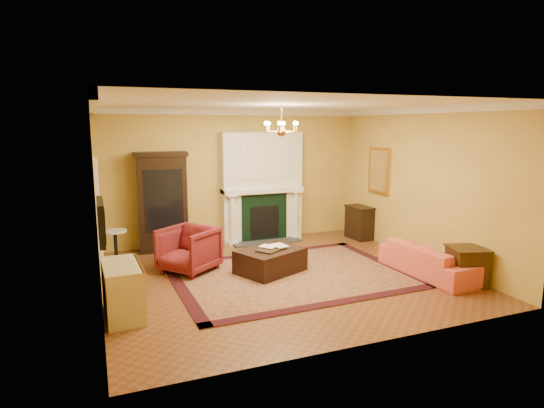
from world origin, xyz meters
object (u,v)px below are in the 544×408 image
wingback_armchair (188,247)px  pedestal_table (116,247)px  end_table (467,267)px  china_cabinet (163,204)px  commode (122,290)px  coral_sofa (429,255)px  leather_ottoman (270,261)px  console_table (359,223)px

wingback_armchair → pedestal_table: size_ratio=1.23×
end_table → pedestal_table: bearing=150.7°
china_cabinet → wingback_armchair: (0.21, -1.62, -0.55)m
wingback_armchair → commode: 2.06m
china_cabinet → commode: 3.48m
commode → coral_sofa: size_ratio=0.53×
wingback_armchair → leather_ottoman: 1.52m
console_table → commode: bearing=-157.5°
commode → end_table: size_ratio=1.64×
pedestal_table → console_table: 5.49m
leather_ottoman → china_cabinet: bearing=101.4°
console_table → leather_ottoman: bearing=-154.0°
end_table → commode: bearing=171.6°
pedestal_table → wingback_armchair: bearing=-26.4°
coral_sofa → console_table: (0.29, 2.76, -0.00)m
china_cabinet → end_table: (4.40, -4.06, -0.70)m
china_cabinet → end_table: china_cabinet is taller
pedestal_table → leather_ottoman: size_ratio=0.66×
china_cabinet → coral_sofa: china_cabinet is taller
coral_sofa → china_cabinet: bearing=48.4°
china_cabinet → commode: china_cabinet is taller
coral_sofa → leather_ottoman: 2.85m
wingback_armchair → commode: size_ratio=0.90×
pedestal_table → coral_sofa: 5.71m
pedestal_table → console_table: bearing=3.8°
china_cabinet → pedestal_table: bearing=-130.2°
china_cabinet → leather_ottoman: 2.85m
coral_sofa → leather_ottoman: (-2.59, 1.17, -0.15)m
end_table → console_table: bearing=89.0°
wingback_armchair → coral_sofa: size_ratio=0.47×
console_table → pedestal_table: bearing=-179.0°
commode → end_table: 5.51m
china_cabinet → leather_ottoman: (1.58, -2.24, -0.78)m
wingback_armchair → commode: bearing=-75.7°
leather_ottoman → console_table: bearing=5.0°
china_cabinet → console_table: bearing=-3.2°
pedestal_table → end_table: (5.42, -3.04, -0.12)m
china_cabinet → coral_sofa: (4.17, -3.41, -0.63)m
pedestal_table → commode: bearing=-90.8°
china_cabinet → commode: (-1.05, -3.25, -0.63)m
console_table → end_table: bearing=-93.8°
wingback_armchair → pedestal_table: 1.37m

